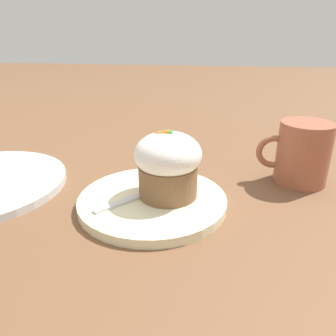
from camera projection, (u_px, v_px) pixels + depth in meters
The scene contains 5 objects.
ground_plane at pixel (153, 205), 0.47m from camera, with size 4.00×4.00×0.00m, color brown.
dessert_plate at pixel (152, 201), 0.47m from camera, with size 0.21×0.21×0.01m.
carrot_cake at pixel (168, 164), 0.45m from camera, with size 0.09×0.09×0.10m.
spoon at pixel (145, 193), 0.47m from camera, with size 0.09×0.10×0.01m.
coffee_cup at pixel (302, 153), 0.53m from camera, with size 0.12×0.08×0.10m.
Camera 1 is at (-0.08, 0.41, 0.23)m, focal length 35.00 mm.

